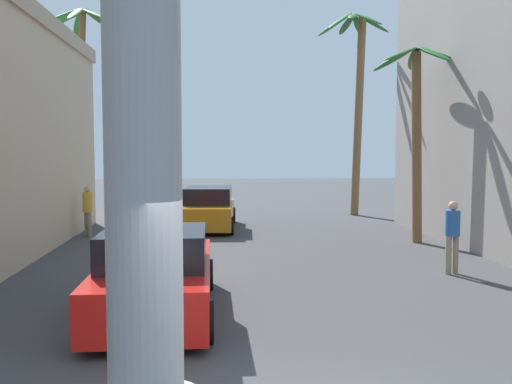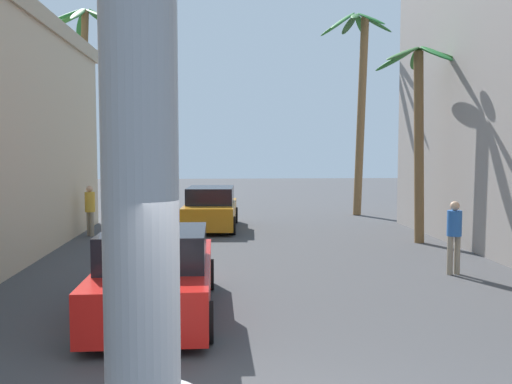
% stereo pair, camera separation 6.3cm
% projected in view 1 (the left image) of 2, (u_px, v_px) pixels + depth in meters
% --- Properties ---
extents(ground_plane, '(87.19, 87.19, 0.00)m').
position_uv_depth(ground_plane, '(239.00, 259.00, 15.36)').
color(ground_plane, '#424244').
extents(car_lead, '(2.03, 4.78, 1.56)m').
position_uv_depth(car_lead, '(156.00, 275.00, 10.14)').
color(car_lead, black).
rests_on(car_lead, ground).
extents(car_far, '(2.16, 4.60, 1.56)m').
position_uv_depth(car_far, '(209.00, 209.00, 21.27)').
color(car_far, black).
rests_on(car_far, ground).
extents(palm_tree_mid_right, '(2.86, 2.92, 6.19)m').
position_uv_depth(palm_tree_mid_right, '(417.00, 114.00, 17.86)').
color(palm_tree_mid_right, brown).
rests_on(palm_tree_mid_right, ground).
extents(palm_tree_far_right, '(3.28, 3.45, 9.13)m').
position_uv_depth(palm_tree_far_right, '(357.00, 87.00, 25.69)').
color(palm_tree_far_right, brown).
rests_on(palm_tree_far_right, ground).
extents(palm_tree_far_left, '(3.35, 3.38, 8.57)m').
position_uv_depth(palm_tree_far_left, '(81.00, 74.00, 22.51)').
color(palm_tree_far_left, brown).
rests_on(palm_tree_far_left, ground).
extents(pedestrian_far_left, '(0.48, 0.48, 1.73)m').
position_uv_depth(pedestrian_far_left, '(88.00, 207.00, 19.35)').
color(pedestrian_far_left, gray).
rests_on(pedestrian_far_left, ground).
extents(pedestrian_mid_right, '(0.41, 0.41, 1.74)m').
position_uv_depth(pedestrian_mid_right, '(453.00, 231.00, 13.42)').
color(pedestrian_mid_right, gray).
rests_on(pedestrian_mid_right, ground).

